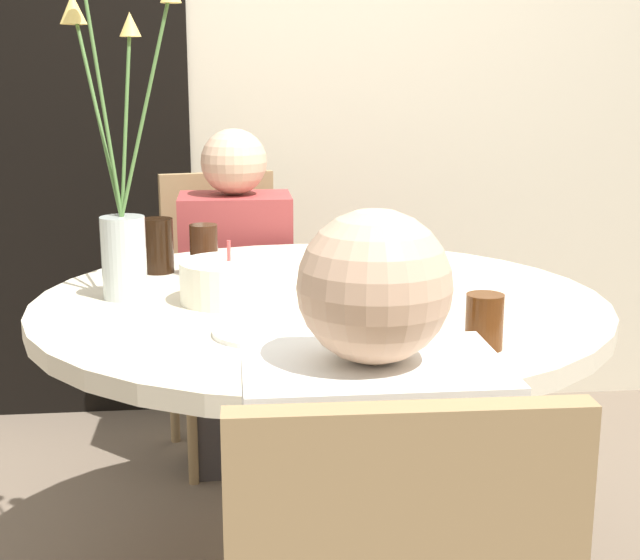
# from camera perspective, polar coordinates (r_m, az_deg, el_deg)

# --- Properties ---
(wall_back) EXTENTS (8.00, 0.05, 2.60)m
(wall_back) POSITION_cam_1_polar(r_m,az_deg,el_deg) (3.27, -2.51, 14.08)
(wall_back) COLOR beige
(wall_back) RESTS_ON ground_plane
(doorway_panel) EXTENTS (0.90, 0.01, 2.05)m
(doorway_panel) POSITION_cam_1_polar(r_m,az_deg,el_deg) (3.29, -16.28, 8.77)
(doorway_panel) COLOR black
(doorway_panel) RESTS_ON ground_plane
(dining_table) EXTENTS (1.26, 1.26, 0.76)m
(dining_table) POSITION_cam_1_polar(r_m,az_deg,el_deg) (2.02, 0.00, -5.18)
(dining_table) COLOR beige
(dining_table) RESTS_ON ground_plane
(chair_left_flank) EXTENTS (0.48, 0.48, 0.92)m
(chair_left_flank) POSITION_cam_1_polar(r_m,az_deg,el_deg) (2.95, -6.04, -1.07)
(chair_left_flank) COLOR #9E896B
(chair_left_flank) RESTS_ON ground_plane
(birthday_cake) EXTENTS (0.22, 0.22, 0.13)m
(birthday_cake) POSITION_cam_1_polar(r_m,az_deg,el_deg) (1.95, -5.81, -0.06)
(birthday_cake) COLOR white
(birthday_cake) RESTS_ON dining_table
(flower_vase) EXTENTS (0.27, 0.21, 0.72)m
(flower_vase) POSITION_cam_1_polar(r_m,az_deg,el_deg) (2.01, -12.69, 5.37)
(flower_vase) COLOR silver
(flower_vase) RESTS_ON dining_table
(side_plate) EXTENTS (0.21, 0.21, 0.01)m
(side_plate) POSITION_cam_1_polar(r_m,az_deg,el_deg) (1.71, -3.43, -3.30)
(side_plate) COLOR white
(side_plate) RESTS_ON dining_table
(drink_glass_0) EXTENTS (0.08, 0.08, 0.14)m
(drink_glass_0) POSITION_cam_1_polar(r_m,az_deg,el_deg) (2.25, -10.33, 2.18)
(drink_glass_0) COLOR black
(drink_glass_0) RESTS_ON dining_table
(drink_glass_1) EXTENTS (0.07, 0.07, 0.13)m
(drink_glass_1) POSITION_cam_1_polar(r_m,az_deg,el_deg) (2.19, -7.44, 1.89)
(drink_glass_1) COLOR #33190C
(drink_glass_1) RESTS_ON dining_table
(drink_glass_2) EXTENTS (0.07, 0.07, 0.10)m
(drink_glass_2) POSITION_cam_1_polar(r_m,az_deg,el_deg) (1.63, 10.47, -2.63)
(drink_glass_2) COLOR #51280F
(drink_glass_2) RESTS_ON dining_table
(drink_glass_3) EXTENTS (0.07, 0.07, 0.11)m
(drink_glass_3) POSITION_cam_1_polar(r_m,az_deg,el_deg) (1.52, 1.11, -3.31)
(drink_glass_3) COLOR #33190C
(drink_glass_3) RESTS_ON dining_table
(person_woman) EXTENTS (0.34, 0.24, 1.08)m
(person_woman) POSITION_cam_1_polar(r_m,az_deg,el_deg) (2.81, -5.32, -2.15)
(person_woman) COLOR #383333
(person_woman) RESTS_ON ground_plane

